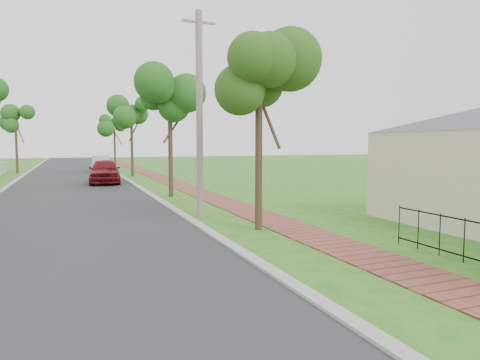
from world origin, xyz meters
TOP-DOWN VIEW (x-y plane):
  - ground at (0.00, 0.00)m, footprint 160.00×160.00m
  - road at (-3.00, 20.00)m, footprint 7.00×120.00m
  - kerb_right at (0.65, 20.00)m, footprint 0.30×120.00m
  - sidewalk at (3.25, 20.00)m, footprint 1.50×120.00m
  - street_trees at (-2.87, 26.84)m, footprint 10.70×37.65m
  - parked_car_red at (-1.00, 24.48)m, footprint 2.29×4.87m
  - parked_car_white at (-0.42, 37.16)m, footprint 1.90×4.56m
  - near_tree at (2.20, 7.00)m, footprint 2.13×2.13m
  - utility_pole at (1.23, 10.00)m, footprint 1.20×0.24m

SIDE VIEW (x-z plane):
  - ground at x=0.00m, z-range 0.00..0.00m
  - road at x=-3.00m, z-range -0.01..0.01m
  - kerb_right at x=0.65m, z-range -0.05..0.05m
  - sidewalk at x=3.25m, z-range -0.01..0.01m
  - parked_car_white at x=-0.42m, z-range 0.00..1.47m
  - parked_car_red at x=-1.00m, z-range 0.00..1.61m
  - utility_pole at x=1.23m, z-range 0.06..7.30m
  - near_tree at x=2.20m, z-range 1.62..7.08m
  - street_trees at x=-2.87m, z-range 1.59..7.48m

